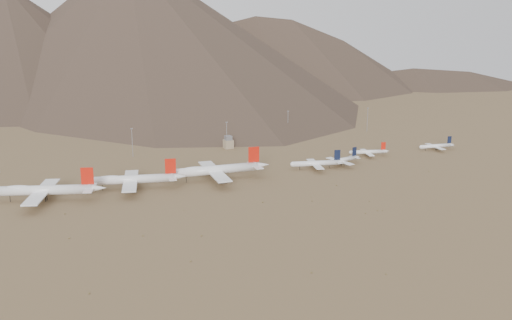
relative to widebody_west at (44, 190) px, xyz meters
name	(u,v)px	position (x,y,z in m)	size (l,w,h in m)	color
ground	(254,186)	(143.45, -28.62, -7.91)	(3000.00, 3000.00, 0.00)	olive
mountain_ridge	(67,0)	(143.45, 871.38, 142.09)	(4400.00, 1000.00, 300.00)	brown
widebody_west	(44,190)	(0.00, 0.00, 0.00)	(73.60, 58.85, 22.95)	white
widebody_centre	(133,179)	(60.66, 1.60, -0.49)	(70.64, 55.87, 21.53)	white
widebody_east	(216,170)	(124.09, -2.69, 0.25)	(79.61, 61.68, 23.69)	white
narrowbody_a	(317,163)	(210.24, -8.93, -2.90)	(45.64, 33.78, 15.45)	white
narrowbody_b	(341,160)	(234.85, -7.01, -3.49)	(41.06, 29.90, 13.62)	white
narrowbody_c	(369,152)	(274.52, 8.72, -3.91)	(36.17, 26.88, 12.33)	white
narrowbody_d	(437,146)	(345.98, 0.85, -3.90)	(37.25, 27.13, 12.36)	white
control_tower	(228,143)	(173.45, 91.38, -2.60)	(8.00, 8.00, 12.00)	gray
mast_west	(132,141)	(84.03, 98.01, 6.29)	(2.00, 0.60, 25.70)	gray
mast_centre	(227,134)	(171.41, 90.19, 6.29)	(2.00, 0.60, 25.70)	gray
mast_east	(288,122)	(253.03, 120.18, 6.29)	(2.00, 0.60, 25.70)	gray
mast_far_east	(367,118)	(339.81, 100.60, 6.29)	(2.00, 0.60, 25.70)	gray
desert_scrub	(302,218)	(140.38, -105.26, -7.59)	(434.02, 168.51, 0.85)	brown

